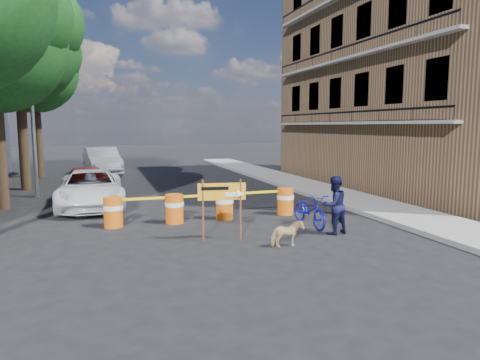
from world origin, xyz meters
TOP-DOWN VIEW (x-y plane):
  - ground at (0.00, 0.00)m, footprint 120.00×120.00m
  - sidewalk_east at (6.20, 6.00)m, footprint 2.40×40.00m
  - apartment_building at (12.00, 8.00)m, footprint 8.00×16.00m
  - tree_mid_b at (-6.73, 12.00)m, footprint 5.67×5.40m
  - tree_far at (-6.74, 17.00)m, footprint 5.04×4.80m
  - streetlamp at (-5.93, 9.50)m, footprint 1.25×0.18m
  - barrel_far_left at (-3.06, 2.90)m, footprint 0.58×0.58m
  - barrel_mid_left at (-1.23, 2.88)m, footprint 0.58×0.58m
  - barrel_mid_right at (0.41, 2.95)m, footprint 0.58×0.58m
  - barrel_far_right at (2.59, 3.03)m, footprint 0.58×0.58m
  - detour_sign at (-0.22, 0.43)m, footprint 1.26×0.33m
  - pedestrian at (2.80, 0.16)m, footprint 0.91×0.77m
  - bicycle at (2.58, 1.20)m, footprint 0.68×1.01m
  - dog at (1.01, -0.66)m, footprint 0.81×0.39m
  - suv_white at (-3.77, 6.45)m, footprint 2.33×5.01m
  - sedan_red at (-3.92, 8.05)m, footprint 2.03×4.29m
  - sedan_silver at (-3.35, 17.47)m, footprint 2.48×5.36m

SIDE VIEW (x-z plane):
  - ground at x=0.00m, z-range 0.00..0.00m
  - sidewalk_east at x=6.20m, z-range 0.00..0.15m
  - dog at x=1.01m, z-range 0.00..0.68m
  - barrel_far_left at x=-3.06m, z-range 0.02..0.92m
  - barrel_mid_left at x=-1.23m, z-range 0.02..0.92m
  - barrel_mid_right at x=0.41m, z-range 0.02..0.92m
  - barrel_far_right at x=2.59m, z-range 0.02..0.92m
  - suv_white at x=-3.77m, z-range 0.00..1.39m
  - sedan_red at x=-3.92m, z-range 0.00..1.42m
  - pedestrian at x=2.80m, z-range 0.00..1.64m
  - sedan_silver at x=-3.35m, z-range 0.00..1.70m
  - bicycle at x=2.58m, z-range 0.00..1.91m
  - detour_sign at x=-0.22m, z-range 0.37..1.99m
  - streetlamp at x=-5.93m, z-range 0.38..8.38m
  - apartment_building at x=12.00m, z-range 0.00..12.00m
  - tree_far at x=-6.74m, z-range 1.80..10.64m
  - tree_mid_b at x=-6.73m, z-range 1.90..11.53m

